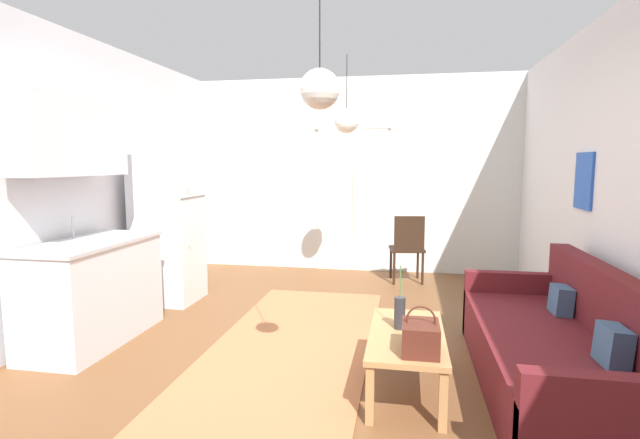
{
  "coord_description": "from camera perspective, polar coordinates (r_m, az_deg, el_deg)",
  "views": [
    {
      "loc": [
        0.74,
        -3.19,
        1.54
      ],
      "look_at": [
        -0.1,
        1.39,
        0.98
      ],
      "focal_mm": 26.53,
      "sensor_mm": 36.0,
      "label": 1
    }
  ],
  "objects": [
    {
      "name": "accent_chair",
      "position": [
        6.17,
        10.52,
        -3.08
      ],
      "size": [
        0.48,
        0.46,
        0.88
      ],
      "rotation": [
        0.0,
        0.0,
        3.3
      ],
      "color": "black",
      "rests_on": "ground_plane"
    },
    {
      "name": "coffee_table",
      "position": [
        3.35,
        10.41,
        -14.11
      ],
      "size": [
        0.5,
        1.04,
        0.4
      ],
      "color": "#B27F4C",
      "rests_on": "ground_plane"
    },
    {
      "name": "kitchen_counter",
      "position": [
        4.51,
        -26.27,
        -3.46
      ],
      "size": [
        0.62,
        1.3,
        2.08
      ],
      "color": "silver",
      "rests_on": "ground_plane"
    },
    {
      "name": "area_rug",
      "position": [
        4.17,
        -3.32,
        -14.78
      ],
      "size": [
        1.32,
        3.26,
        0.01
      ],
      "primitive_type": "cube",
      "color": "#B26B42",
      "rests_on": "ground_plane"
    },
    {
      "name": "pendant_lamp_near",
      "position": [
        2.61,
        -0.03,
        15.49
      ],
      "size": [
        0.22,
        0.22,
        0.91
      ],
      "color": "black"
    },
    {
      "name": "ground_plane",
      "position": [
        3.64,
        -2.61,
        -19.11
      ],
      "size": [
        5.12,
        7.63,
        0.1
      ],
      "primitive_type": "cube",
      "color": "brown"
    },
    {
      "name": "wall_back",
      "position": [
        6.79,
        4.11,
        5.26
      ],
      "size": [
        4.72,
        0.13,
        2.73
      ],
      "color": "silver",
      "rests_on": "ground_plane"
    },
    {
      "name": "couch",
      "position": [
        3.66,
        27.19,
        -14.33
      ],
      "size": [
        0.86,
        2.17,
        0.85
      ],
      "color": "#5B191E",
      "rests_on": "ground_plane"
    },
    {
      "name": "pendant_lamp_far",
      "position": [
        5.41,
        3.22,
        11.81
      ],
      "size": [
        0.28,
        0.28,
        0.86
      ],
      "color": "black"
    },
    {
      "name": "handbag",
      "position": [
        3.0,
        12.03,
        -13.72
      ],
      "size": [
        0.22,
        0.28,
        0.29
      ],
      "color": "#512319",
      "rests_on": "coffee_table"
    },
    {
      "name": "refrigerator",
      "position": [
        5.49,
        -17.86,
        -0.58
      ],
      "size": [
        0.64,
        0.62,
        1.73
      ],
      "color": "white",
      "rests_on": "ground_plane"
    },
    {
      "name": "wall_left",
      "position": [
        4.42,
        -33.44,
        3.44
      ],
      "size": [
        0.12,
        7.23,
        2.73
      ],
      "color": "silver",
      "rests_on": "ground_plane"
    },
    {
      "name": "bamboo_vase",
      "position": [
        3.37,
        9.58,
        -11.01
      ],
      "size": [
        0.08,
        0.08,
        0.44
      ],
      "color": "#2D2D33",
      "rests_on": "coffee_table"
    }
  ]
}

